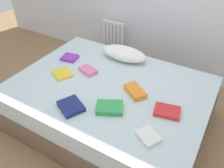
# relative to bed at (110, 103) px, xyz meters

# --- Properties ---
(ground_plane) EXTENTS (8.00, 8.00, 0.00)m
(ground_plane) POSITION_rel_bed_xyz_m (0.00, 0.00, -0.25)
(ground_plane) COLOR #93704C
(bed) EXTENTS (2.00, 1.50, 0.50)m
(bed) POSITION_rel_bed_xyz_m (0.00, 0.00, 0.00)
(bed) COLOR brown
(bed) RESTS_ON ground
(radiator) EXTENTS (0.35, 0.04, 0.54)m
(radiator) POSITION_rel_bed_xyz_m (-0.66, 1.20, 0.11)
(radiator) COLOR white
(radiator) RESTS_ON ground
(pillow) EXTENTS (0.56, 0.28, 0.14)m
(pillow) POSITION_rel_bed_xyz_m (-0.12, 0.54, 0.32)
(pillow) COLOR white
(pillow) RESTS_ON bed
(textbook_navy) EXTENTS (0.29, 0.27, 0.04)m
(textbook_navy) POSITION_rel_bed_xyz_m (-0.12, -0.47, 0.27)
(textbook_navy) COLOR navy
(textbook_navy) RESTS_ON bed
(textbook_yellow) EXTENTS (0.26, 0.25, 0.03)m
(textbook_yellow) POSITION_rel_bed_xyz_m (-0.54, -0.10, 0.27)
(textbook_yellow) COLOR yellow
(textbook_yellow) RESTS_ON bed
(textbook_red) EXTENTS (0.25, 0.20, 0.04)m
(textbook_red) POSITION_rel_bed_xyz_m (0.64, -0.09, 0.27)
(textbook_red) COLOR red
(textbook_red) RESTS_ON bed
(textbook_white) EXTENTS (0.23, 0.21, 0.03)m
(textbook_white) POSITION_rel_bed_xyz_m (0.61, -0.43, 0.27)
(textbook_white) COLOR white
(textbook_white) RESTS_ON bed
(textbook_pink) EXTENTS (0.22, 0.18, 0.04)m
(textbook_pink) POSITION_rel_bed_xyz_m (-0.32, 0.08, 0.27)
(textbook_pink) COLOR pink
(textbook_pink) RESTS_ON bed
(textbook_green) EXTENTS (0.29, 0.26, 0.05)m
(textbook_green) POSITION_rel_bed_xyz_m (0.19, -0.31, 0.28)
(textbook_green) COLOR green
(textbook_green) RESTS_ON bed
(textbook_orange) EXTENTS (0.27, 0.24, 0.05)m
(textbook_orange) POSITION_rel_bed_xyz_m (0.28, 0.01, 0.28)
(textbook_orange) COLOR orange
(textbook_orange) RESTS_ON bed
(textbook_purple) EXTENTS (0.20, 0.19, 0.04)m
(textbook_purple) POSITION_rel_bed_xyz_m (-0.67, 0.20, 0.27)
(textbook_purple) COLOR purple
(textbook_purple) RESTS_ON bed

